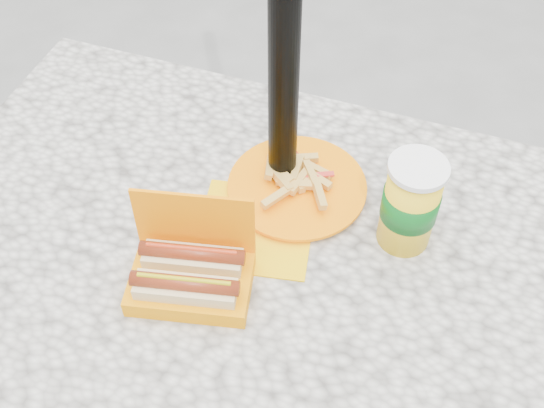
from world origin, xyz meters
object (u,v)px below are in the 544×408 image
(umbrella_pole, at_px, (285,14))
(hotdog_box, at_px, (191,274))
(fries_plate, at_px, (293,188))
(soda_cup, at_px, (410,203))

(umbrella_pole, relative_size, hotdog_box, 10.29)
(fries_plate, distance_m, soda_cup, 0.22)
(hotdog_box, bearing_deg, fries_plate, 57.08)
(umbrella_pole, xyz_separation_m, hotdog_box, (-0.06, -0.27, -0.32))
(umbrella_pole, distance_m, hotdog_box, 0.42)
(soda_cup, bearing_deg, umbrella_pole, 165.76)
(hotdog_box, height_order, soda_cup, soda_cup)
(fries_plate, bearing_deg, umbrella_pole, 138.32)
(hotdog_box, bearing_deg, umbrella_pole, 64.98)
(umbrella_pole, height_order, hotdog_box, umbrella_pole)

